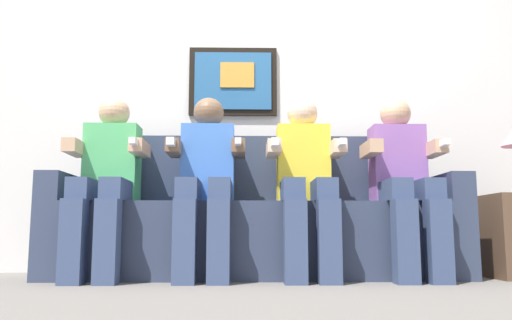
# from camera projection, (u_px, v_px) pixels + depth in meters

# --- Properties ---
(ground_plane) EXTENTS (6.38, 6.38, 0.00)m
(ground_plane) POSITION_uv_depth(u_px,v_px,m) (257.00, 282.00, 2.88)
(ground_plane) COLOR #66605B
(back_wall_assembly) EXTENTS (4.90, 0.10, 2.60)m
(back_wall_assembly) POSITION_uv_depth(u_px,v_px,m) (254.00, 90.00, 3.81)
(back_wall_assembly) COLOR silver
(back_wall_assembly) RESTS_ON ground_plane
(couch) EXTENTS (2.50, 0.58, 0.90)m
(couch) POSITION_uv_depth(u_px,v_px,m) (255.00, 226.00, 3.24)
(couch) COLOR #333D56
(couch) RESTS_ON ground_plane
(person_leftmost) EXTENTS (0.46, 0.56, 1.11)m
(person_leftmost) POSITION_uv_depth(u_px,v_px,m) (107.00, 176.00, 3.10)
(person_leftmost) COLOR #4CB266
(person_leftmost) RESTS_ON ground_plane
(person_left_center) EXTENTS (0.46, 0.56, 1.11)m
(person_left_center) POSITION_uv_depth(u_px,v_px,m) (206.00, 176.00, 3.11)
(person_left_center) COLOR #3F72CC
(person_left_center) RESTS_ON ground_plane
(person_right_center) EXTENTS (0.46, 0.56, 1.11)m
(person_right_center) POSITION_uv_depth(u_px,v_px,m) (305.00, 176.00, 3.12)
(person_right_center) COLOR yellow
(person_right_center) RESTS_ON ground_plane
(person_rightmost) EXTENTS (0.46, 0.56, 1.11)m
(person_rightmost) POSITION_uv_depth(u_px,v_px,m) (404.00, 176.00, 3.13)
(person_rightmost) COLOR #8C59A5
(person_rightmost) RESTS_ON ground_plane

